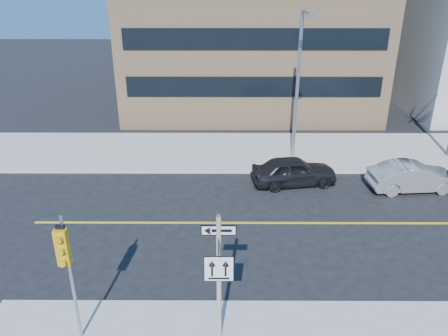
{
  "coord_description": "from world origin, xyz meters",
  "views": [
    {
      "loc": [
        0.18,
        -12.03,
        9.78
      ],
      "look_at": [
        0.11,
        4.0,
        2.58
      ],
      "focal_mm": 35.0,
      "sensor_mm": 36.0,
      "label": 1
    }
  ],
  "objects_px": {
    "parked_car_a": "(294,171)",
    "parked_car_b": "(413,177)",
    "streetlight_a": "(299,77)",
    "traffic_signal": "(65,257)",
    "sign_pole": "(219,272)"
  },
  "relations": [
    {
      "from": "traffic_signal",
      "to": "parked_car_a",
      "type": "xyz_separation_m",
      "value": [
        7.59,
        10.44,
        -2.31
      ]
    },
    {
      "from": "traffic_signal",
      "to": "parked_car_b",
      "type": "bearing_deg",
      "value": 36.45
    },
    {
      "from": "streetlight_a",
      "to": "parked_car_a",
      "type": "bearing_deg",
      "value": -97.92
    },
    {
      "from": "sign_pole",
      "to": "traffic_signal",
      "type": "height_order",
      "value": "sign_pole"
    },
    {
      "from": "parked_car_b",
      "to": "streetlight_a",
      "type": "xyz_separation_m",
      "value": [
        -5.3,
        3.6,
        4.05
      ]
    },
    {
      "from": "sign_pole",
      "to": "traffic_signal",
      "type": "distance_m",
      "value": 4.05
    },
    {
      "from": "parked_car_a",
      "to": "parked_car_b",
      "type": "bearing_deg",
      "value": -105.48
    },
    {
      "from": "traffic_signal",
      "to": "streetlight_a",
      "type": "relative_size",
      "value": 0.5
    },
    {
      "from": "parked_car_a",
      "to": "parked_car_b",
      "type": "relative_size",
      "value": 0.99
    },
    {
      "from": "parked_car_a",
      "to": "sign_pole",
      "type": "bearing_deg",
      "value": 151.52
    },
    {
      "from": "traffic_signal",
      "to": "parked_car_a",
      "type": "height_order",
      "value": "traffic_signal"
    },
    {
      "from": "sign_pole",
      "to": "traffic_signal",
      "type": "bearing_deg",
      "value": -177.89
    },
    {
      "from": "parked_car_a",
      "to": "parked_car_b",
      "type": "xyz_separation_m",
      "value": [
        5.71,
        -0.62,
        -0.02
      ]
    },
    {
      "from": "sign_pole",
      "to": "streetlight_a",
      "type": "xyz_separation_m",
      "value": [
        4.0,
        13.27,
        2.32
      ]
    },
    {
      "from": "sign_pole",
      "to": "parked_car_a",
      "type": "distance_m",
      "value": 11.04
    }
  ]
}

